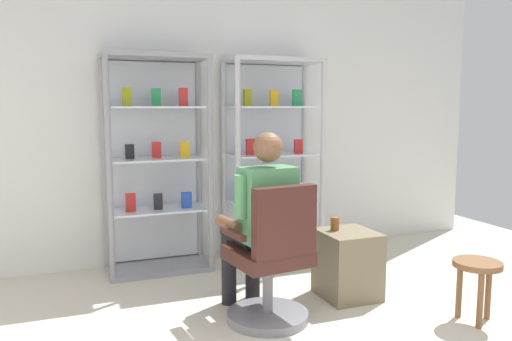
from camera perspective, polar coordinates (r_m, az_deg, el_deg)
The scene contains 8 objects.
back_wall at distance 4.92m, azimuth -5.37°, elevation 5.92°, with size 6.00×0.10×2.70m, color silver.
display_cabinet_left at distance 4.59m, azimuth -11.13°, elevation 0.88°, with size 0.90×0.45×1.90m.
display_cabinet_right at distance 4.90m, azimuth 1.64°, elevation 1.38°, with size 0.90×0.45×1.90m.
office_chair at distance 3.45m, azimuth 1.79°, elevation -10.75°, with size 0.60×0.56×0.96m.
seated_shopkeeper at distance 3.51m, azimuth 0.45°, elevation -5.07°, with size 0.53×0.60×1.29m.
storage_crate at distance 4.03m, azimuth 10.21°, elevation -10.28°, with size 0.40×0.43×0.51m, color #72664C.
tea_glass at distance 3.97m, azimuth 8.83°, elevation -5.91°, with size 0.07×0.07×0.10m, color brown.
wooden_stool at distance 3.81m, azimuth 23.51°, elevation -10.52°, with size 0.32×0.32×0.42m.
Camera 1 is at (-1.33, -1.73, 1.46)m, focal length 35.70 mm.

